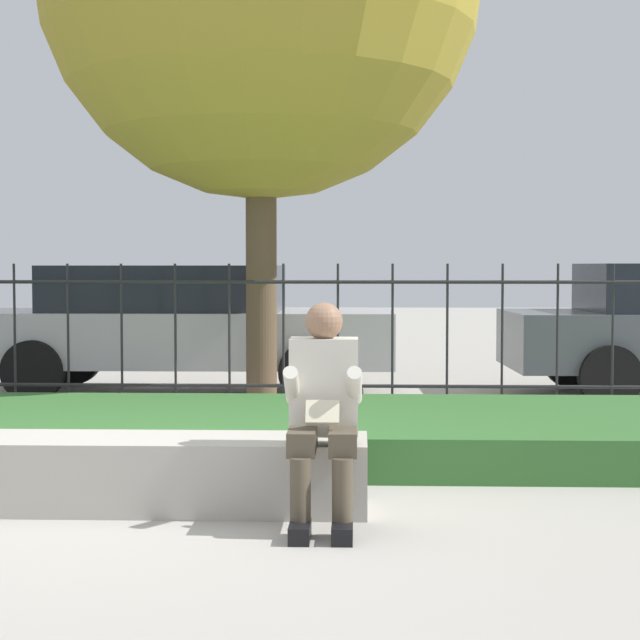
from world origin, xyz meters
The scene contains 6 objects.
ground_plane centered at (0.00, 0.00, 0.00)m, with size 60.00×60.00×0.00m, color #A8A399.
stone_bench centered at (0.12, 0.00, 0.19)m, with size 2.81×0.59×0.42m.
person_seated_reader centered at (1.28, -0.33, 0.66)m, with size 0.42×0.73×1.22m.
grass_berm centered at (0.00, 1.93, 0.15)m, with size 10.20×2.45×0.30m.
iron_fence centered at (0.00, 3.87, 0.75)m, with size 8.20×0.03×1.44m.
car_parked_center centered at (-0.53, 5.67, 0.76)m, with size 4.68×1.89×1.42m.
Camera 1 is at (1.48, -6.15, 1.43)m, focal length 60.00 mm.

